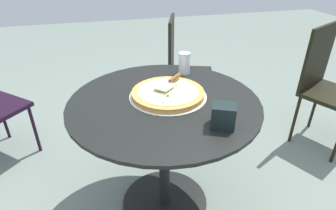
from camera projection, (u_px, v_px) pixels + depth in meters
The scene contains 8 objects.
ground_plane at pixel (165, 202), 1.79m from camera, with size 10.00×10.00×0.00m, color slate.
patio_table at pixel (164, 132), 1.52m from camera, with size 0.97×0.97×0.74m.
pizza_on_tray at pixel (168, 94), 1.45m from camera, with size 0.40×0.40×0.05m.
pizza_server at pixel (170, 82), 1.49m from camera, with size 0.18×0.19×0.02m.
drinking_cup at pixel (184, 63), 1.68m from camera, with size 0.07×0.07×0.13m, color white.
napkin_dispenser at pixel (223, 116), 1.20m from camera, with size 0.10×0.08×0.10m, color black.
patio_chair_near at pixel (182, 65), 2.42m from camera, with size 0.47×0.47×0.91m.
patio_chair_far at pixel (326, 81), 2.11m from camera, with size 0.53×0.53×0.93m.
Camera 1 is at (-1.21, 0.29, 1.42)m, focal length 30.12 mm.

